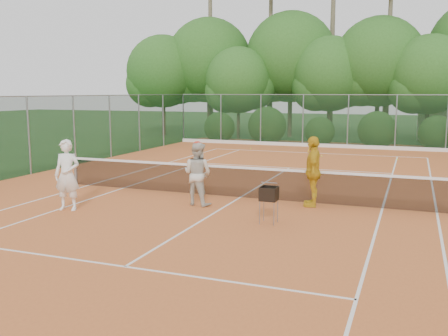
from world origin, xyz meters
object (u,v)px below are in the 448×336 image
(player_center_grp, at_px, (198,174))
(ball_hopper, at_px, (269,194))
(player_white, at_px, (67,175))
(player_yellow, at_px, (313,171))

(player_center_grp, height_order, ball_hopper, player_center_grp)
(player_white, height_order, ball_hopper, player_white)
(ball_hopper, bearing_deg, player_yellow, 84.57)
(ball_hopper, bearing_deg, player_white, -163.63)
(player_center_grp, bearing_deg, player_white, -148.97)
(player_center_grp, bearing_deg, ball_hopper, -26.88)
(player_white, distance_m, ball_hopper, 5.47)
(player_white, bearing_deg, player_yellow, 12.89)
(player_white, height_order, player_center_grp, player_white)
(player_white, relative_size, player_yellow, 0.98)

